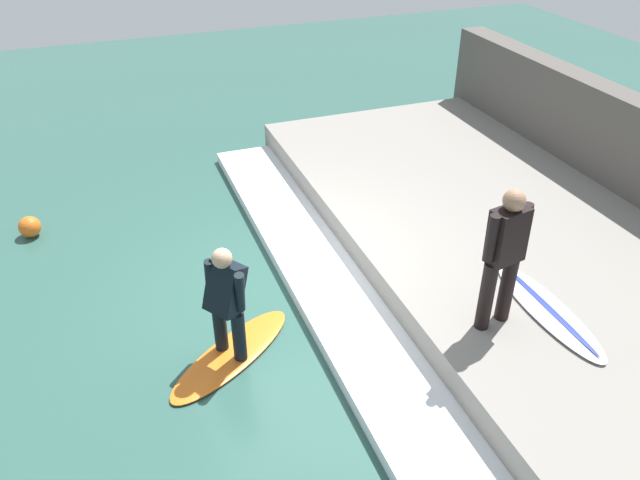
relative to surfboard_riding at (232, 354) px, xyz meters
name	(u,v)px	position (x,y,z in m)	size (l,w,h in m)	color
ground_plane	(285,290)	(1.01, 1.03, -0.03)	(28.00, 28.00, 0.00)	#2D564C
concrete_ledge	(489,230)	(4.26, 1.03, 0.23)	(4.40, 9.14, 0.53)	gray
back_wall	(630,163)	(6.71, 1.03, 0.94)	(0.50, 9.60, 1.94)	#544F49
wave_foam_crest	(322,276)	(1.54, 1.03, 0.06)	(1.03, 8.68, 0.17)	white
surfboard_riding	(232,354)	(0.00, 0.00, 0.00)	(1.93, 1.58, 0.06)	orange
surfer_riding	(226,298)	(0.00, 0.00, 0.85)	(0.56, 0.56, 1.48)	black
surfer_waiting_near	(504,252)	(2.86, -1.06, 1.47)	(0.58, 0.32, 1.73)	black
surfboard_waiting_near	(548,310)	(3.59, -1.13, 0.53)	(0.53, 1.96, 0.07)	silver
marker_buoy	(30,227)	(-2.29, 3.74, 0.14)	(0.33, 0.33, 0.33)	orange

